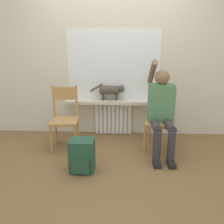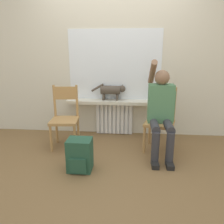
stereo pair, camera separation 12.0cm
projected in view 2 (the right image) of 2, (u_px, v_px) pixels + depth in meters
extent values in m
plane|color=brown|center=(107.00, 167.00, 2.71)|extent=(12.00, 12.00, 0.00)
cube|color=beige|center=(115.00, 54.00, 3.53)|extent=(7.00, 0.06, 2.70)
cube|color=white|center=(114.00, 118.00, 3.76)|extent=(0.62, 0.05, 0.56)
cube|color=white|center=(98.00, 118.00, 3.74)|extent=(0.05, 0.03, 0.54)
cube|color=white|center=(102.00, 118.00, 3.73)|extent=(0.05, 0.03, 0.54)
cube|color=white|center=(106.00, 118.00, 3.72)|extent=(0.05, 0.03, 0.54)
cube|color=white|center=(110.00, 119.00, 3.72)|extent=(0.05, 0.03, 0.54)
cube|color=white|center=(114.00, 119.00, 3.71)|extent=(0.05, 0.03, 0.54)
cube|color=white|center=(118.00, 119.00, 3.71)|extent=(0.05, 0.03, 0.54)
cube|color=white|center=(122.00, 119.00, 3.70)|extent=(0.05, 0.03, 0.54)
cube|color=white|center=(126.00, 119.00, 3.69)|extent=(0.05, 0.03, 0.54)
cube|color=white|center=(130.00, 119.00, 3.69)|extent=(0.05, 0.03, 0.54)
cube|color=beige|center=(114.00, 102.00, 3.59)|extent=(1.56, 0.25, 0.05)
cube|color=white|center=(115.00, 65.00, 3.54)|extent=(1.50, 0.01, 1.12)
cube|color=#B2844C|center=(64.00, 121.00, 3.19)|extent=(0.42, 0.42, 0.04)
cylinder|color=#B2844C|center=(51.00, 139.00, 3.08)|extent=(0.04, 0.04, 0.39)
cylinder|color=#B2844C|center=(75.00, 139.00, 3.08)|extent=(0.04, 0.04, 0.39)
cylinder|color=#B2844C|center=(57.00, 130.00, 3.41)|extent=(0.04, 0.04, 0.39)
cylinder|color=#B2844C|center=(78.00, 130.00, 3.41)|extent=(0.04, 0.04, 0.39)
cylinder|color=#B2844C|center=(55.00, 101.00, 3.28)|extent=(0.04, 0.04, 0.48)
cylinder|color=#B2844C|center=(77.00, 101.00, 3.28)|extent=(0.04, 0.04, 0.48)
cube|color=#B2844C|center=(65.00, 93.00, 3.25)|extent=(0.35, 0.06, 0.19)
cube|color=#B2844C|center=(159.00, 123.00, 3.07)|extent=(0.48, 0.48, 0.04)
cylinder|color=#B2844C|center=(144.00, 140.00, 3.04)|extent=(0.04, 0.04, 0.39)
cylinder|color=#B2844C|center=(169.00, 144.00, 2.92)|extent=(0.04, 0.04, 0.39)
cylinder|color=#B2844C|center=(149.00, 132.00, 3.34)|extent=(0.04, 0.04, 0.39)
cylinder|color=#B2844C|center=(172.00, 135.00, 3.22)|extent=(0.04, 0.04, 0.39)
cylinder|color=#B2844C|center=(151.00, 102.00, 3.21)|extent=(0.04, 0.04, 0.48)
cylinder|color=#B2844C|center=(175.00, 104.00, 3.09)|extent=(0.04, 0.04, 0.48)
cube|color=#B2844C|center=(163.00, 95.00, 3.12)|extent=(0.34, 0.12, 0.19)
cylinder|color=#333338|center=(155.00, 125.00, 2.88)|extent=(0.11, 0.43, 0.11)
cylinder|color=#333338|center=(168.00, 126.00, 2.86)|extent=(0.11, 0.43, 0.11)
cylinder|color=#333338|center=(155.00, 148.00, 2.74)|extent=(0.10, 0.10, 0.43)
cylinder|color=#333338|center=(170.00, 149.00, 2.72)|extent=(0.10, 0.10, 0.43)
cube|color=black|center=(155.00, 164.00, 2.73)|extent=(0.09, 0.20, 0.06)
cube|color=black|center=(170.00, 165.00, 2.71)|extent=(0.09, 0.20, 0.06)
cube|color=#4C7F56|center=(161.00, 103.00, 3.01)|extent=(0.34, 0.20, 0.53)
sphere|color=#846047|center=(162.00, 78.00, 2.91)|extent=(0.20, 0.20, 0.20)
cylinder|color=#846047|center=(152.00, 73.00, 3.04)|extent=(0.08, 0.50, 0.38)
cylinder|color=#4C7F56|center=(172.00, 106.00, 2.97)|extent=(0.08, 0.08, 0.42)
cylinder|color=#4C4238|center=(110.00, 90.00, 3.58)|extent=(0.32, 0.14, 0.14)
sphere|color=#4C4238|center=(122.00, 89.00, 3.55)|extent=(0.11, 0.11, 0.11)
cone|color=#4C4238|center=(122.00, 86.00, 3.51)|extent=(0.04, 0.04, 0.04)
cone|color=#4C4238|center=(122.00, 86.00, 3.57)|extent=(0.04, 0.04, 0.04)
cylinder|color=#4C4238|center=(117.00, 98.00, 3.57)|extent=(0.04, 0.04, 0.10)
cylinder|color=#4C4238|center=(117.00, 97.00, 3.63)|extent=(0.04, 0.04, 0.10)
cylinder|color=#4C4238|center=(104.00, 97.00, 3.58)|extent=(0.04, 0.04, 0.10)
cylinder|color=#4C4238|center=(104.00, 96.00, 3.65)|extent=(0.04, 0.04, 0.10)
cylinder|color=#4C4238|center=(97.00, 88.00, 3.59)|extent=(0.21, 0.03, 0.14)
cube|color=#234C38|center=(80.00, 155.00, 2.61)|extent=(0.29, 0.23, 0.39)
cube|color=#234C38|center=(78.00, 166.00, 2.51)|extent=(0.20, 0.03, 0.18)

